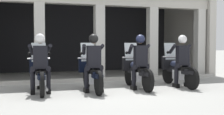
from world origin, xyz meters
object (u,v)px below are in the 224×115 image
object	(u,v)px
motorcycle_center_right	(136,71)
police_officer_far_right	(182,56)
police_officer_center_right	(140,57)
police_officer_far_left	(40,58)
police_officer_center_left	(93,58)
motorcycle_far_left	(40,74)
motorcycle_center_left	(91,73)
motorcycle_far_right	(177,70)

from	to	relation	value
motorcycle_center_right	police_officer_far_right	xyz separation A→B (m)	(1.39, -0.24, 0.44)
police_officer_center_right	police_officer_far_left	bearing A→B (deg)	-172.91
police_officer_far_left	police_officer_center_right	bearing A→B (deg)	13.98
police_officer_far_left	police_officer_center_left	world-z (taller)	same
motorcycle_far_left	police_officer_far_right	xyz separation A→B (m)	(4.17, -0.35, 0.44)
motorcycle_far_left	motorcycle_center_left	bearing A→B (deg)	9.43
police_officer_center_right	motorcycle_far_right	xyz separation A→B (m)	(1.39, 0.32, -0.44)
motorcycle_far_left	motorcycle_center_right	xyz separation A→B (m)	(2.78, -0.11, 0.00)
police_officer_far_right	motorcycle_center_right	bearing A→B (deg)	-176.53
police_officer_far_left	police_officer_center_left	xyz separation A→B (m)	(1.39, -0.16, 0.00)
police_officer_center_left	police_officer_center_right	xyz separation A→B (m)	(1.39, 0.06, 0.00)
motorcycle_far_right	police_officer_far_left	bearing A→B (deg)	-163.62
motorcycle_center_left	police_officer_center_right	xyz separation A→B (m)	(1.39, -0.23, 0.44)
police_officer_far_left	motorcycle_far_right	xyz separation A→B (m)	(4.18, 0.22, -0.44)
police_officer_center_left	police_officer_far_right	size ratio (longest dim) A/B	1.00
police_officer_far_left	motorcycle_center_right	distance (m)	2.82
motorcycle_far_left	motorcycle_center_left	world-z (taller)	same
motorcycle_center_left	motorcycle_center_right	xyz separation A→B (m)	(1.39, 0.06, 0.00)
police_officer_far_left	motorcycle_far_right	distance (m)	4.20
police_officer_center_right	motorcycle_far_right	world-z (taller)	police_officer_center_right
police_officer_center_right	police_officer_center_left	bearing A→B (deg)	-168.33
motorcycle_far_left	motorcycle_far_right	world-z (taller)	same
motorcycle_far_left	motorcycle_far_right	bearing A→B (deg)	15.26
police_officer_center_right	motorcycle_far_left	bearing A→B (deg)	-178.70
police_officer_center_left	motorcycle_far_left	bearing A→B (deg)	172.98
police_officer_far_left	motorcycle_center_left	world-z (taller)	police_officer_far_left
motorcycle_center_left	police_officer_far_left	bearing A→B (deg)	-164.27
motorcycle_far_left	motorcycle_center_right	bearing A→B (deg)	13.98
police_officer_far_left	motorcycle_center_right	size ratio (longest dim) A/B	0.78
police_officer_center_left	motorcycle_center_right	bearing A→B (deg)	24.62
police_officer_center_left	motorcycle_far_right	size ratio (longest dim) A/B	0.78
police_officer_far_left	police_officer_center_right	world-z (taller)	same
police_officer_far_right	police_officer_center_left	bearing A→B (deg)	-164.58
police_officer_far_left	police_officer_center_right	distance (m)	2.78
motorcycle_center_right	police_officer_center_right	world-z (taller)	police_officer_center_right
police_officer_center_left	motorcycle_center_left	bearing A→B (deg)	100.57
motorcycle_far_right	motorcycle_far_left	bearing A→B (deg)	-167.51
motorcycle_center_right	motorcycle_far_right	bearing A→B (deg)	10.93
motorcycle_far_right	motorcycle_center_right	bearing A→B (deg)	-164.95
police_officer_far_left	police_officer_far_right	distance (m)	4.17
motorcycle_far_left	police_officer_far_left	world-z (taller)	police_officer_far_left
motorcycle_center_left	police_officer_center_left	distance (m)	0.52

